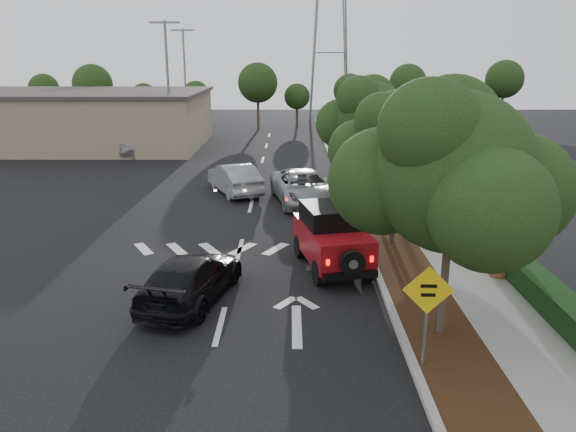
{
  "coord_description": "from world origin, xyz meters",
  "views": [
    {
      "loc": [
        1.81,
        -13.24,
        6.79
      ],
      "look_at": [
        1.76,
        3.0,
        2.12
      ],
      "focal_mm": 35.0,
      "sensor_mm": 36.0,
      "label": 1
    }
  ],
  "objects_px": {
    "speed_hump_sign": "(427,303)",
    "silver_suv_ahead": "(304,188)",
    "black_suv_oncoming": "(191,278)",
    "red_jeep": "(331,236)"
  },
  "relations": [
    {
      "from": "speed_hump_sign",
      "to": "silver_suv_ahead",
      "type": "bearing_deg",
      "value": 101.49
    },
    {
      "from": "black_suv_oncoming",
      "to": "red_jeep",
      "type": "bearing_deg",
      "value": -133.3
    },
    {
      "from": "red_jeep",
      "to": "silver_suv_ahead",
      "type": "height_order",
      "value": "red_jeep"
    },
    {
      "from": "silver_suv_ahead",
      "to": "black_suv_oncoming",
      "type": "height_order",
      "value": "silver_suv_ahead"
    },
    {
      "from": "silver_suv_ahead",
      "to": "speed_hump_sign",
      "type": "distance_m",
      "value": 14.87
    },
    {
      "from": "speed_hump_sign",
      "to": "red_jeep",
      "type": "bearing_deg",
      "value": 106.92
    },
    {
      "from": "red_jeep",
      "to": "black_suv_oncoming",
      "type": "xyz_separation_m",
      "value": [
        -4.16,
        -2.7,
        -0.39
      ]
    },
    {
      "from": "red_jeep",
      "to": "speed_hump_sign",
      "type": "bearing_deg",
      "value": -88.03
    },
    {
      "from": "red_jeep",
      "to": "black_suv_oncoming",
      "type": "distance_m",
      "value": 4.98
    },
    {
      "from": "red_jeep",
      "to": "silver_suv_ahead",
      "type": "xyz_separation_m",
      "value": [
        -0.68,
        8.28,
        -0.29
      ]
    }
  ]
}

